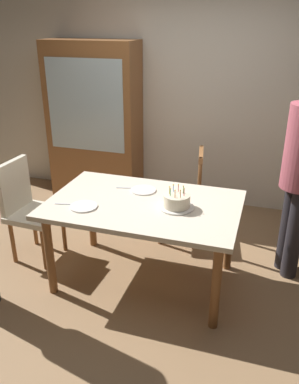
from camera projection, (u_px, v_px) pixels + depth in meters
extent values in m
plane|color=#93704C|center=(144.00, 279.00, 3.51)|extent=(6.40, 6.40, 0.00)
cube|color=silver|center=(193.00, 95.00, 4.59)|extent=(6.40, 0.10, 2.60)
cube|color=beige|center=(144.00, 205.00, 3.21)|extent=(1.55, 0.99, 0.04)
cylinder|color=brown|center=(50.00, 256.00, 3.21)|extent=(0.07, 0.07, 0.71)
cylinder|color=brown|center=(216.00, 287.00, 2.83)|extent=(0.07, 0.07, 0.71)
cylinder|color=brown|center=(92.00, 213.00, 3.90)|extent=(0.07, 0.07, 0.71)
cylinder|color=brown|center=(230.00, 234.00, 3.52)|extent=(0.07, 0.07, 0.71)
cylinder|color=silver|center=(176.00, 207.00, 3.11)|extent=(0.28, 0.28, 0.01)
cylinder|color=beige|center=(177.00, 201.00, 3.09)|extent=(0.21, 0.21, 0.10)
cylinder|color=#E54C4C|center=(184.00, 193.00, 3.04)|extent=(0.01, 0.01, 0.05)
sphere|color=#FFC64C|center=(184.00, 189.00, 3.03)|extent=(0.01, 0.01, 0.01)
cylinder|color=#66CC72|center=(183.00, 190.00, 3.08)|extent=(0.01, 0.01, 0.05)
sphere|color=#FFC64C|center=(183.00, 186.00, 3.07)|extent=(0.01, 0.01, 0.01)
cylinder|color=#E54C4C|center=(178.00, 189.00, 3.11)|extent=(0.01, 0.01, 0.05)
sphere|color=#FFC64C|center=(178.00, 185.00, 3.10)|extent=(0.01, 0.01, 0.01)
cylinder|color=#4C7FE5|center=(173.00, 189.00, 3.11)|extent=(0.01, 0.01, 0.05)
sphere|color=#FFC64C|center=(173.00, 185.00, 3.09)|extent=(0.01, 0.01, 0.01)
cylinder|color=yellow|center=(170.00, 191.00, 3.07)|extent=(0.01, 0.01, 0.05)
sphere|color=#FFC64C|center=(170.00, 187.00, 3.06)|extent=(0.01, 0.01, 0.01)
cylinder|color=#66CC72|center=(170.00, 193.00, 3.04)|extent=(0.01, 0.01, 0.05)
sphere|color=#FFC64C|center=(170.00, 189.00, 3.02)|extent=(0.01, 0.01, 0.01)
cylinder|color=#F2994C|center=(175.00, 194.00, 3.01)|extent=(0.01, 0.01, 0.05)
sphere|color=#FFC64C|center=(175.00, 190.00, 3.00)|extent=(0.01, 0.01, 0.01)
cylinder|color=#F2994C|center=(180.00, 194.00, 3.01)|extent=(0.01, 0.01, 0.05)
sphere|color=#FFC64C|center=(181.00, 190.00, 3.00)|extent=(0.01, 0.01, 0.01)
cylinder|color=white|center=(84.00, 206.00, 3.13)|extent=(0.22, 0.22, 0.01)
cylinder|color=white|center=(143.00, 190.00, 3.42)|extent=(0.22, 0.22, 0.01)
cube|color=silver|center=(66.00, 204.00, 3.17)|extent=(0.18, 0.05, 0.01)
cube|color=silver|center=(126.00, 188.00, 3.47)|extent=(0.18, 0.06, 0.01)
cube|color=tan|center=(179.00, 198.00, 4.01)|extent=(0.51, 0.51, 0.05)
cylinder|color=brown|center=(164.00, 210.00, 4.28)|extent=(0.04, 0.04, 0.42)
cylinder|color=brown|center=(160.00, 225.00, 3.97)|extent=(0.04, 0.04, 0.42)
cylinder|color=brown|center=(195.00, 212.00, 4.24)|extent=(0.04, 0.04, 0.42)
cylinder|color=brown|center=(194.00, 227.00, 3.93)|extent=(0.04, 0.04, 0.42)
cylinder|color=brown|center=(200.00, 169.00, 4.05)|extent=(0.04, 0.04, 0.50)
cylinder|color=brown|center=(199.00, 183.00, 3.72)|extent=(0.04, 0.04, 0.50)
cube|color=brown|center=(201.00, 155.00, 3.79)|extent=(0.11, 0.40, 0.06)
cube|color=beige|center=(36.00, 214.00, 3.67)|extent=(0.46, 0.46, 0.05)
cylinder|color=brown|center=(44.00, 249.00, 3.57)|extent=(0.04, 0.04, 0.42)
cylinder|color=brown|center=(64.00, 231.00, 3.86)|extent=(0.04, 0.04, 0.42)
cylinder|color=brown|center=(13.00, 242.00, 3.68)|extent=(0.04, 0.04, 0.42)
cylinder|color=brown|center=(34.00, 225.00, 3.97)|extent=(0.04, 0.04, 0.42)
cube|color=beige|center=(14.00, 187.00, 3.63)|extent=(0.07, 0.40, 0.50)
cylinder|color=#262328|center=(288.00, 227.00, 3.52)|extent=(0.14, 0.14, 0.83)
cylinder|color=#262328|center=(294.00, 234.00, 3.40)|extent=(0.14, 0.14, 0.83)
cube|color=brown|center=(95.00, 123.00, 4.80)|extent=(1.10, 0.44, 1.90)
cube|color=silver|center=(85.00, 106.00, 4.50)|extent=(0.94, 0.01, 1.04)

